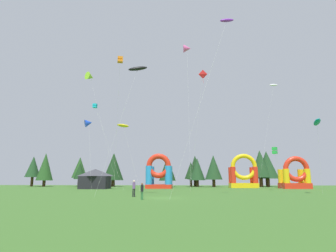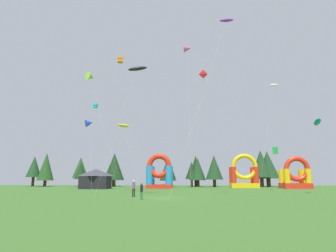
{
  "view_description": "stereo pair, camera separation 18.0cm",
  "coord_description": "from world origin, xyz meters",
  "px_view_note": "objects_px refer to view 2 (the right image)",
  "views": [
    {
      "loc": [
        2.38,
        -31.3,
        2.04
      ],
      "look_at": [
        0.0,
        7.54,
        9.23
      ],
      "focal_mm": 30.53,
      "sensor_mm": 36.0,
      "label": 1
    },
    {
      "loc": [
        2.56,
        -31.29,
        2.04
      ],
      "look_at": [
        0.0,
        7.54,
        9.23
      ],
      "focal_mm": 30.53,
      "sensor_mm": 36.0,
      "label": 2
    }
  ],
  "objects_px": {
    "kite_purple_parafoil": "(226,21)",
    "inflatable_orange_dome": "(244,175)",
    "person_near_camera": "(134,187)",
    "kite_yellow_parafoil": "(123,126)",
    "person_far_side": "(142,190)",
    "kite_white_parafoil": "(274,85)",
    "festival_tent": "(96,179)",
    "kite_blue_delta": "(89,123)",
    "kite_cyan_box": "(95,106)",
    "inflatable_blue_arch": "(160,175)",
    "kite_red_diamond": "(203,75)",
    "kite_pink_delta": "(187,49)",
    "kite_lime_delta": "(91,77)",
    "inflatable_red_slide": "(296,177)",
    "kite_teal_parafoil": "(317,122)",
    "kite_black_parafoil": "(138,69)",
    "kite_green_box": "(275,151)",
    "kite_orange_box": "(120,60)"
  },
  "relations": [
    {
      "from": "kite_lime_delta",
      "to": "kite_red_diamond",
      "type": "xyz_separation_m",
      "value": [
        25.62,
        -9.66,
        -3.8
      ]
    },
    {
      "from": "kite_green_box",
      "to": "kite_pink_delta",
      "type": "relative_size",
      "value": 0.27
    },
    {
      "from": "kite_purple_parafoil",
      "to": "person_near_camera",
      "type": "distance_m",
      "value": 22.45
    },
    {
      "from": "kite_lime_delta",
      "to": "kite_red_diamond",
      "type": "height_order",
      "value": "kite_lime_delta"
    },
    {
      "from": "inflatable_blue_arch",
      "to": "kite_teal_parafoil",
      "type": "bearing_deg",
      "value": -44.43
    },
    {
      "from": "kite_cyan_box",
      "to": "person_far_side",
      "type": "height_order",
      "value": "kite_cyan_box"
    },
    {
      "from": "kite_green_box",
      "to": "inflatable_blue_arch",
      "type": "height_order",
      "value": "kite_green_box"
    },
    {
      "from": "kite_red_diamond",
      "to": "person_near_camera",
      "type": "relative_size",
      "value": 12.01
    },
    {
      "from": "kite_black_parafoil",
      "to": "kite_cyan_box",
      "type": "xyz_separation_m",
      "value": [
        -11.98,
        20.44,
        0.64
      ]
    },
    {
      "from": "kite_black_parafoil",
      "to": "inflatable_orange_dome",
      "type": "distance_m",
      "value": 40.09
    },
    {
      "from": "kite_black_parafoil",
      "to": "inflatable_orange_dome",
      "type": "relative_size",
      "value": 2.14
    },
    {
      "from": "person_near_camera",
      "to": "kite_green_box",
      "type": "bearing_deg",
      "value": 20.95
    },
    {
      "from": "kite_red_diamond",
      "to": "kite_purple_parafoil",
      "type": "xyz_separation_m",
      "value": [
        1.57,
        -21.08,
        -1.1
      ]
    },
    {
      "from": "kite_white_parafoil",
      "to": "festival_tent",
      "type": "height_order",
      "value": "kite_white_parafoil"
    },
    {
      "from": "kite_pink_delta",
      "to": "kite_yellow_parafoil",
      "type": "distance_m",
      "value": 21.88
    },
    {
      "from": "kite_black_parafoil",
      "to": "kite_green_box",
      "type": "xyz_separation_m",
      "value": [
        21.31,
        16.88,
        -8.76
      ]
    },
    {
      "from": "person_far_side",
      "to": "person_near_camera",
      "type": "bearing_deg",
      "value": 133.42
    },
    {
      "from": "kite_lime_delta",
      "to": "kite_purple_parafoil",
      "type": "bearing_deg",
      "value": -48.5
    },
    {
      "from": "kite_red_diamond",
      "to": "person_far_side",
      "type": "xyz_separation_m",
      "value": [
        -7.85,
        -24.09,
        -20.74
      ]
    },
    {
      "from": "person_far_side",
      "to": "inflatable_orange_dome",
      "type": "height_order",
      "value": "inflatable_orange_dome"
    },
    {
      "from": "kite_yellow_parafoil",
      "to": "inflatable_red_slide",
      "type": "xyz_separation_m",
      "value": [
        32.2,
        18.85,
        -7.73
      ]
    },
    {
      "from": "person_far_side",
      "to": "kite_lime_delta",
      "type": "bearing_deg",
      "value": 141.34
    },
    {
      "from": "inflatable_orange_dome",
      "to": "kite_cyan_box",
      "type": "bearing_deg",
      "value": -157.97
    },
    {
      "from": "kite_orange_box",
      "to": "kite_red_diamond",
      "type": "distance_m",
      "value": 17.92
    },
    {
      "from": "kite_yellow_parafoil",
      "to": "person_far_side",
      "type": "relative_size",
      "value": 6.49
    },
    {
      "from": "kite_lime_delta",
      "to": "kite_yellow_parafoil",
      "type": "xyz_separation_m",
      "value": [
        12.51,
        -19.63,
        -15.43
      ]
    },
    {
      "from": "inflatable_blue_arch",
      "to": "kite_pink_delta",
      "type": "bearing_deg",
      "value": -55.91
    },
    {
      "from": "kite_purple_parafoil",
      "to": "inflatable_orange_dome",
      "type": "bearing_deg",
      "value": 77.12
    },
    {
      "from": "kite_lime_delta",
      "to": "person_far_side",
      "type": "xyz_separation_m",
      "value": [
        17.77,
        -33.75,
        -24.54
      ]
    },
    {
      "from": "kite_green_box",
      "to": "kite_red_diamond",
      "type": "relative_size",
      "value": 0.33
    },
    {
      "from": "kite_white_parafoil",
      "to": "inflatable_orange_dome",
      "type": "height_order",
      "value": "kite_white_parafoil"
    },
    {
      "from": "kite_purple_parafoil",
      "to": "person_far_side",
      "type": "distance_m",
      "value": 21.99
    },
    {
      "from": "kite_purple_parafoil",
      "to": "person_near_camera",
      "type": "height_order",
      "value": "kite_purple_parafoil"
    },
    {
      "from": "kite_blue_delta",
      "to": "kite_red_diamond",
      "type": "height_order",
      "value": "kite_red_diamond"
    },
    {
      "from": "kite_green_box",
      "to": "person_far_side",
      "type": "height_order",
      "value": "kite_green_box"
    },
    {
      "from": "kite_blue_delta",
      "to": "festival_tent",
      "type": "height_order",
      "value": "kite_blue_delta"
    },
    {
      "from": "kite_red_diamond",
      "to": "festival_tent",
      "type": "height_order",
      "value": "kite_red_diamond"
    },
    {
      "from": "kite_pink_delta",
      "to": "inflatable_orange_dome",
      "type": "xyz_separation_m",
      "value": [
        12.53,
        14.33,
        -24.24
      ]
    },
    {
      "from": "kite_yellow_parafoil",
      "to": "kite_blue_delta",
      "type": "distance_m",
      "value": 15.27
    },
    {
      "from": "kite_cyan_box",
      "to": "person_near_camera",
      "type": "xyz_separation_m",
      "value": [
        11.88,
        -20.84,
        -15.12
      ]
    },
    {
      "from": "kite_black_parafoil",
      "to": "kite_pink_delta",
      "type": "relative_size",
      "value": 0.58
    },
    {
      "from": "kite_blue_delta",
      "to": "inflatable_blue_arch",
      "type": "relative_size",
      "value": 1.9
    },
    {
      "from": "kite_cyan_box",
      "to": "kite_purple_parafoil",
      "type": "relative_size",
      "value": 0.79
    },
    {
      "from": "kite_blue_delta",
      "to": "kite_white_parafoil",
      "type": "relative_size",
      "value": 0.63
    },
    {
      "from": "kite_teal_parafoil",
      "to": "kite_white_parafoil",
      "type": "relative_size",
      "value": 0.46
    },
    {
      "from": "kite_white_parafoil",
      "to": "inflatable_blue_arch",
      "type": "relative_size",
      "value": 2.99
    },
    {
      "from": "person_near_camera",
      "to": "kite_purple_parafoil",
      "type": "bearing_deg",
      "value": -25.73
    },
    {
      "from": "person_near_camera",
      "to": "kite_orange_box",
      "type": "bearing_deg",
      "value": 98.89
    },
    {
      "from": "kite_blue_delta",
      "to": "kite_white_parafoil",
      "type": "xyz_separation_m",
      "value": [
        37.6,
        3.91,
        8.36
      ]
    },
    {
      "from": "kite_orange_box",
      "to": "kite_teal_parafoil",
      "type": "bearing_deg",
      "value": -5.13
    }
  ]
}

